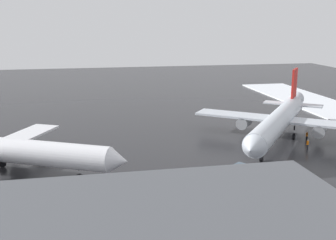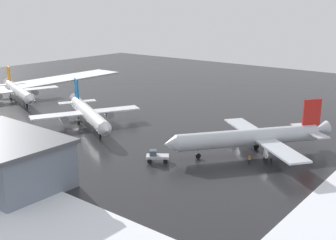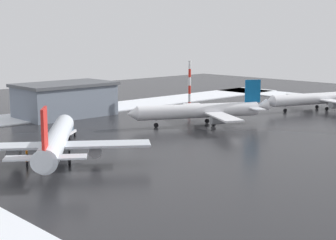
# 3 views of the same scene
# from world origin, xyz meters

# --- Properties ---
(ground_plane) EXTENTS (240.00, 240.00, 0.00)m
(ground_plane) POSITION_xyz_m (0.00, 0.00, 0.00)
(ground_plane) COLOR #232326
(airplane_far_rear) EXTENTS (28.31, 32.14, 11.27)m
(airplane_far_rear) POSITION_xyz_m (42.40, -4.12, 3.72)
(airplane_far_rear) COLOR silver
(airplane_far_rear) RESTS_ON ground_plane
(airplane_distant_tail) EXTENTS (32.65, 27.82, 10.47)m
(airplane_distant_tail) POSITION_xyz_m (-1.57, -11.56, 3.46)
(airplane_distant_tail) COLOR white
(airplane_distant_tail) RESTS_ON ground_plane
(airplane_foreground_jet) EXTENTS (32.68, 27.59, 10.02)m
(airplane_foreground_jet) POSITION_xyz_m (-43.12, -5.88, 3.31)
(airplane_foreground_jet) COLOR white
(airplane_foreground_jet) RESTS_ON ground_plane
(pushback_tug) EXTENTS (4.98, 4.57, 2.50)m
(pushback_tug) POSITION_xyz_m (29.54, -20.63, 1.28)
(pushback_tug) COLOR silver
(pushback_tug) RESTS_ON ground_plane
(ground_crew_near_tug) EXTENTS (0.36, 0.36, 1.71)m
(ground_crew_near_tug) POSITION_xyz_m (44.91, -9.73, 0.97)
(ground_crew_near_tug) COLOR black
(ground_crew_near_tug) RESTS_ON ground_plane
(ground_crew_mid_apron) EXTENTS (0.36, 0.36, 1.71)m
(ground_crew_mid_apron) POSITION_xyz_m (47.45, -4.94, 0.97)
(ground_crew_mid_apron) COLOR black
(ground_crew_mid_apron) RESTS_ON ground_plane
(cargo_hangar) EXTENTS (25.05, 15.08, 8.80)m
(cargo_hangar) POSITION_xyz_m (14.57, -45.33, 4.44)
(cargo_hangar) COLOR slate
(cargo_hangar) RESTS_ON ground_plane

